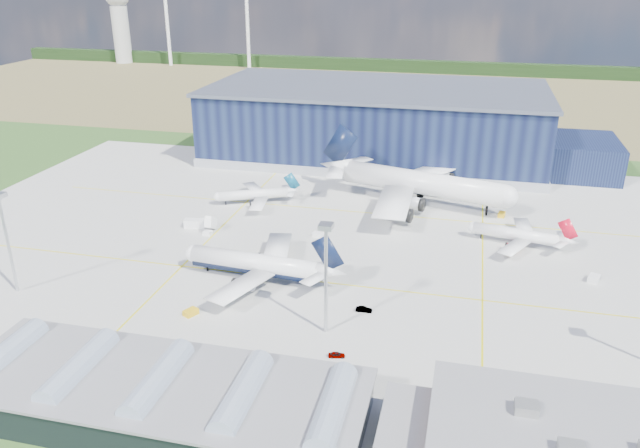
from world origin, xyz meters
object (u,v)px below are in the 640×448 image
(airliner_navy, at_px, (255,254))
(airliner_widebody, at_px, (423,171))
(airliner_regional, at_px, (253,190))
(gse_van_b, at_px, (413,204))
(gse_tug_a, at_px, (278,247))
(gse_cart_b, at_px, (318,235))
(hangar, at_px, (383,126))
(airstair, at_px, (211,226))
(car_a, at_px, (337,355))
(gse_tug_b, at_px, (191,312))
(gse_tug_c, at_px, (502,215))
(gse_van_a, at_px, (195,224))
(car_b, at_px, (364,309))
(light_mast_west, at_px, (4,227))
(airliner_red, at_px, (516,228))
(light_mast_center, at_px, (326,261))
(gse_cart_a, at_px, (594,279))

(airliner_navy, height_order, airliner_widebody, airliner_widebody)
(airliner_regional, relative_size, gse_van_b, 5.78)
(gse_tug_a, bearing_deg, gse_cart_b, 39.35)
(hangar, bearing_deg, airstair, -112.55)
(hangar, height_order, gse_cart_b, hangar)
(gse_cart_b, height_order, car_a, gse_cart_b)
(gse_tug_b, bearing_deg, gse_tug_c, 74.78)
(airliner_navy, relative_size, airstair, 8.13)
(gse_cart_b, bearing_deg, gse_tug_a, 153.99)
(airliner_navy, xyz_separation_m, gse_tug_a, (0.20, 16.42, -5.78))
(airliner_navy, xyz_separation_m, gse_tug_c, (55.95, 53.18, -5.80))
(airliner_regional, relative_size, car_a, 8.59)
(gse_van_a, height_order, gse_tug_c, gse_van_a)
(airstair, relative_size, car_b, 1.44)
(light_mast_west, height_order, airliner_red, light_mast_west)
(light_mast_west, xyz_separation_m, gse_van_b, (79.63, 73.11, -14.37))
(hangar, distance_m, gse_cart_b, 80.81)
(light_mast_center, xyz_separation_m, gse_tug_c, (35.22, 71.18, -14.79))
(gse_tug_b, distance_m, gse_cart_b, 48.01)
(airstair, height_order, car_b, airstair)
(airliner_red, xyz_separation_m, airstair, (-79.69, -10.30, -2.95))
(gse_cart_a, relative_size, car_a, 1.05)
(airliner_navy, bearing_deg, gse_van_b, -114.09)
(airliner_widebody, xyz_separation_m, airstair, (-53.51, -34.51, -8.76))
(gse_tug_b, height_order, car_a, gse_tug_b)
(airliner_regional, distance_m, car_a, 83.93)
(airliner_red, distance_m, gse_cart_a, 24.04)
(hangar, relative_size, gse_tug_c, 49.24)
(car_b, bearing_deg, gse_van_b, -5.13)
(light_mast_west, relative_size, gse_cart_b, 8.37)
(airliner_navy, xyz_separation_m, gse_tug_b, (-7.71, -18.39, -5.82))
(airliner_red, height_order, gse_van_b, airliner_red)
(light_mast_west, distance_m, airliner_red, 120.36)
(airliner_regional, height_order, gse_cart_b, airliner_regional)
(gse_van_a, bearing_deg, gse_tug_a, -117.64)
(airliner_red, xyz_separation_m, gse_van_b, (-28.37, 21.11, -3.44))
(hangar, distance_m, gse_tug_a, 92.02)
(light_mast_west, xyz_separation_m, gse_cart_b, (57.39, 44.93, -14.84))
(gse_tug_c, xyz_separation_m, gse_cart_b, (-47.83, -26.24, -0.05))
(car_b, bearing_deg, gse_cart_a, -63.96)
(gse_tug_b, xyz_separation_m, gse_cart_b, (15.83, 45.32, -0.03))
(gse_cart_a, relative_size, airstair, 0.67)
(light_mast_west, bearing_deg, airliner_widebody, 42.97)
(gse_van_a, distance_m, gse_tug_c, 86.91)
(hangar, height_order, light_mast_west, hangar)
(airliner_regional, relative_size, gse_cart_a, 8.18)
(light_mast_west, xyz_separation_m, gse_tug_b, (41.56, -0.39, -14.81))
(airliner_red, relative_size, gse_tug_a, 8.66)
(hangar, relative_size, gse_tug_b, 50.12)
(airliner_regional, xyz_separation_m, gse_tug_a, (17.02, -30.46, -3.71))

